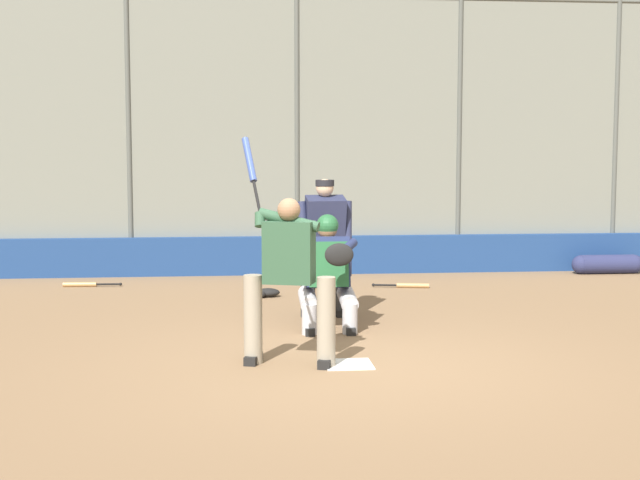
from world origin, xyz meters
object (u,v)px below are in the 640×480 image
at_px(batter_at_plate, 288,275).
at_px(fielding_glove_on_dirt, 267,293).
at_px(spare_bat_by_padding, 84,284).
at_px(equipment_bag_dugout_side, 607,264).
at_px(catcher_behind_plate, 328,271).
at_px(umpire_home, 325,244).
at_px(spare_bat_near_backstop, 408,285).

xyz_separation_m(batter_at_plate, fielding_glove_on_dirt, (0.04, -3.84, -0.77)).
relative_size(spare_bat_by_padding, equipment_bag_dugout_side, 0.72).
relative_size(catcher_behind_plate, umpire_home, 0.78).
bearing_deg(umpire_home, spare_bat_near_backstop, -128.85).
relative_size(catcher_behind_plate, equipment_bag_dugout_side, 1.08).
distance_m(batter_at_plate, fielding_glove_on_dirt, 3.92).
relative_size(batter_at_plate, equipment_bag_dugout_side, 1.77).
xyz_separation_m(batter_at_plate, spare_bat_by_padding, (2.63, -5.03, -0.80)).
bearing_deg(spare_bat_near_backstop, spare_bat_by_padding, -175.22).
height_order(catcher_behind_plate, equipment_bag_dugout_side, catcher_behind_plate).
xyz_separation_m(umpire_home, spare_bat_near_backstop, (-1.43, -2.14, -0.84)).
bearing_deg(spare_bat_by_padding, fielding_glove_on_dirt, 157.44).
bearing_deg(spare_bat_near_backstop, catcher_behind_plate, -104.86).
bearing_deg(catcher_behind_plate, fielding_glove_on_dirt, -75.67).
bearing_deg(fielding_glove_on_dirt, batter_at_plate, 90.62).
height_order(spare_bat_near_backstop, equipment_bag_dugout_side, equipment_bag_dugout_side).
distance_m(fielding_glove_on_dirt, equipment_bag_dugout_side, 5.80).
bearing_deg(umpire_home, spare_bat_by_padding, -45.23).
relative_size(spare_bat_near_backstop, spare_bat_by_padding, 0.96).
height_order(catcher_behind_plate, fielding_glove_on_dirt, catcher_behind_plate).
xyz_separation_m(batter_at_plate, catcher_behind_plate, (-0.53, -1.51, -0.17)).
bearing_deg(spare_bat_by_padding, spare_bat_near_backstop, 175.26).
distance_m(catcher_behind_plate, spare_bat_near_backstop, 3.37).
relative_size(umpire_home, fielding_glove_on_dirt, 4.93).
relative_size(spare_bat_by_padding, fielding_glove_on_dirt, 2.56).
bearing_deg(batter_at_plate, umpire_home, -86.95).
bearing_deg(batter_at_plate, fielding_glove_on_dirt, -72.41).
bearing_deg(umpire_home, equipment_bag_dugout_side, -151.10).
height_order(spare_bat_by_padding, fielding_glove_on_dirt, fielding_glove_on_dirt).
bearing_deg(fielding_glove_on_dirt, umpire_home, 112.22).
bearing_deg(batter_at_plate, equipment_bag_dugout_side, -117.27).
bearing_deg(fielding_glove_on_dirt, spare_bat_near_backstop, -162.99).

